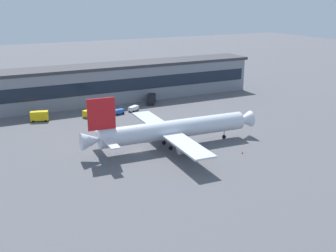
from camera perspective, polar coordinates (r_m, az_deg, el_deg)
The scene contains 11 objects.
ground_plane at distance 116.45m, azimuth -4.00°, elevation -3.58°, with size 600.00×600.00×0.00m, color #56565B.
terminal_building at distance 169.72m, azimuth -12.04°, elevation 5.45°, with size 152.77×15.35×15.14m.
airliner at distance 118.62m, azimuth 0.47°, elevation -0.50°, with size 53.21×45.38×16.38m.
stair_truck at distance 150.80m, azimuth -17.31°, elevation 1.36°, with size 6.43×3.97×3.55m.
fuel_truck at distance 168.87m, azimuth -2.31°, elevation 3.78°, with size 6.65×8.67×3.35m.
crew_van at distance 152.28m, azimuth -10.72°, elevation 1.80°, with size 5.63×3.73×2.55m.
baggage_tug at distance 154.02m, azimuth -6.74°, elevation 2.02°, with size 3.95×2.75×1.85m.
follow_me_car at distance 157.79m, azimuth -4.76°, elevation 2.46°, with size 4.73×3.96×1.85m.
traffic_cone_0 at distance 123.85m, azimuth 10.32°, elevation -2.35°, with size 0.56×0.56×0.70m, color #F2590C.
traffic_cone_1 at distance 107.00m, azimuth -7.76°, elevation -5.48°, with size 0.46×0.46×0.58m, color #F2590C.
traffic_cone_2 at distance 116.67m, azimuth 10.20°, elevation -3.60°, with size 0.56×0.56×0.70m, color #F2590C.
Camera 1 is at (-41.42, -100.57, 41.59)m, focal length 44.35 mm.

